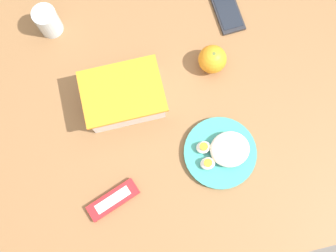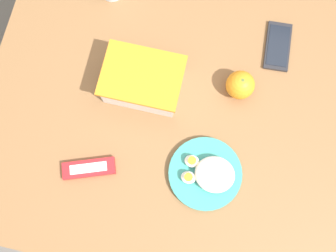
% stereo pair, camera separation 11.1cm
% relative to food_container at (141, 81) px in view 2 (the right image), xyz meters
% --- Properties ---
extents(ground_plane, '(10.00, 10.00, 0.00)m').
position_rel_food_container_xyz_m(ground_plane, '(0.15, -0.06, -0.80)').
color(ground_plane, '#66605B').
extents(table, '(1.22, 0.95, 0.76)m').
position_rel_food_container_xyz_m(table, '(0.15, -0.06, -0.15)').
color(table, brown).
rests_on(table, ground_plane).
extents(food_container, '(0.22, 0.17, 0.10)m').
position_rel_food_container_xyz_m(food_container, '(0.00, 0.00, 0.00)').
color(food_container, white).
rests_on(food_container, table).
extents(orange_fruit, '(0.08, 0.08, 0.08)m').
position_rel_food_container_xyz_m(orange_fruit, '(0.27, 0.05, -0.00)').
color(orange_fruit, orange).
rests_on(orange_fruit, table).
extents(rice_plate, '(0.21, 0.21, 0.06)m').
position_rel_food_container_xyz_m(rice_plate, '(0.24, -0.21, -0.02)').
color(rice_plate, teal).
rests_on(rice_plate, table).
extents(candy_bar, '(0.15, 0.10, 0.02)m').
position_rel_food_container_xyz_m(candy_bar, '(-0.09, -0.27, -0.03)').
color(candy_bar, red).
rests_on(candy_bar, table).
extents(cell_phone, '(0.08, 0.16, 0.01)m').
position_rel_food_container_xyz_m(cell_phone, '(0.37, 0.21, -0.04)').
color(cell_phone, '#232328').
rests_on(cell_phone, table).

